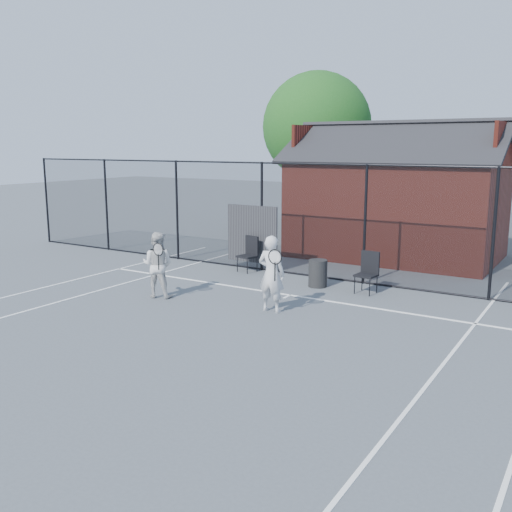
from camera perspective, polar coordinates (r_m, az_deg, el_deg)
The scene contains 10 objects.
ground at distance 10.88m, azimuth -4.16°, elevation -7.41°, with size 80.00×80.00×0.00m, color #4D5458.
court_lines at distance 9.90m, azimuth -8.71°, elevation -9.36°, with size 11.02×18.00×0.01m.
fence at distance 14.92m, azimuth 6.15°, elevation 3.29°, with size 22.04×3.00×3.00m.
clubhouse at distance 18.31m, azimuth 13.93°, elevation 4.95°, with size 6.50×4.36×4.19m.
tree_left at distance 24.28m, azimuth 6.10°, elevation 12.72°, with size 4.48×4.48×6.44m.
player_front at distance 11.84m, azimuth 1.55°, elevation -1.78°, with size 0.73×0.55×1.62m.
player_back at distance 13.19m, azimuth -9.82°, elevation -0.86°, with size 0.89×0.77×1.51m.
chair_left at distance 15.66m, azimuth -0.89°, elevation 0.13°, with size 0.46×0.48×0.96m, color black.
chair_right at distance 13.61m, azimuth 10.96°, elevation -1.72°, with size 0.46×0.48×0.96m, color black.
waste_bin at distance 14.12m, azimuth 6.20°, elevation -1.73°, with size 0.46×0.46×0.67m, color #242424.
Camera 1 is at (6.10, -8.33, 3.43)m, focal length 40.00 mm.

